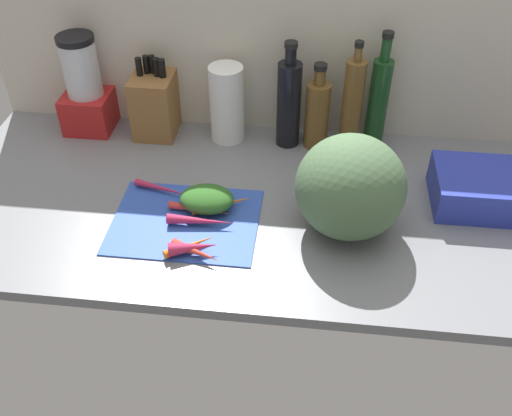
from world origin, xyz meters
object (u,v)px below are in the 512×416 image
Objects in this scene: bottle_3 at (378,100)px; paper_towel_roll at (227,104)px; bottle_2 at (352,104)px; carrot_0 at (196,252)px; carrot_5 at (201,221)px; cutting_board at (185,221)px; carrot_4 at (190,245)px; winter_squash at (350,187)px; carrot_2 at (193,247)px; carrot_1 at (200,209)px; carrot_3 at (223,204)px; blender_appliance at (85,90)px; knife_block at (156,103)px; dish_rack at (490,190)px; carrot_6 at (162,188)px; bottle_1 at (317,113)px; bottle_0 at (289,102)px.

paper_towel_roll is at bearing -177.67° from bottle_3.
carrot_0 is at bearing -124.57° from bottle_2.
cutting_board is at bearing 160.06° from carrot_5.
carrot_4 is 0.50× the size of winter_squash.
carrot_0 is 1.09× the size of carrot_2.
bottle_3 is at bearing 51.52° from carrot_0.
carrot_0 is at bearing -156.48° from winter_squash.
winter_squash is at bearing -91.05° from bottle_2.
carrot_1 is 1.00× the size of carrot_3.
carrot_0 is 0.42× the size of blender_appliance.
bottle_2 is (38.41, 50.76, 12.67)cm from carrot_4.
winter_squash reaches higher than cutting_board.
dish_rack is at bearing -15.02° from knife_block.
cutting_board is at bearing -51.35° from carrot_6.
winter_squash is at bearing 19.46° from carrot_4.
bottle_3 is (17.48, 2.69, 3.86)cm from bottle_1.
dish_rack reaches higher than carrot_1.
carrot_1 is at bearing -139.47° from bottle_3.
bottle_3 is at bearing 42.19° from carrot_3.
winter_squash is (37.72, 13.33, 11.08)cm from carrot_4.
carrot_0 is 0.95× the size of carrot_4.
carrot_5 is 76.81cm from dish_rack.
carrot_5 is (-4.43, -7.53, 0.27)cm from carrot_3.
blender_appliance is at bearing 178.48° from paper_towel_roll.
carrot_0 reaches higher than carrot_3.
carrot_4 is (-5.38, -16.42, -0.05)cm from carrot_3.
winter_squash reaches higher than dish_rack.
knife_block is 0.69× the size of bottle_3.
bottle_2 is at bearing -162.02° from bottle_3.
paper_towel_roll reaches higher than carrot_1.
knife_block is 0.92× the size of bottle_1.
carrot_1 is 54.96cm from bottle_2.
winter_squash is at bearing -5.47° from carrot_3.
dish_rack is (55.50, -23.55, -9.19)cm from bottle_0.
carrot_4 is 55.87cm from bottle_0.
carrot_3 is at bearing -83.56° from paper_towel_roll.
knife_block is 0.81× the size of blender_appliance.
bottle_3 is at bearing 5.45° from bottle_0.
carrot_3 is 0.62× the size of winter_squash.
blender_appliance is 0.93× the size of bottle_0.
carrot_2 is 0.44× the size of winter_squash.
cutting_board is 2.24× the size of carrot_1.
carrot_2 is at bearing -51.02° from blender_appliance.
paper_towel_roll is (13.58, 30.05, 10.09)cm from carrot_6.
dish_rack is at bearing -41.40° from bottle_3.
bottle_1 is at bearing 35.66° from carrot_6.
winter_squash is (35.88, 15.62, 10.80)cm from carrot_0.
carrot_3 is 36.60cm from paper_towel_roll.
carrot_3 is at bearing 71.87° from carrot_4.
bottle_3 reaches higher than carrot_0.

